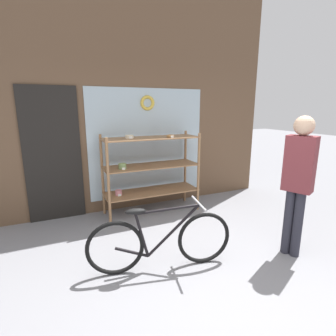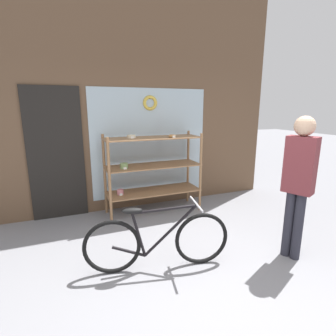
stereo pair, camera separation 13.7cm
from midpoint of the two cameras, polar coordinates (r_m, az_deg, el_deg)
name	(u,v)px [view 1 (the left image)]	position (r m, az deg, el deg)	size (l,w,h in m)	color
ground_plane	(223,298)	(2.84, 10.42, -26.01)	(30.00, 30.00, 0.00)	gray
storefront_facade	(133,99)	(4.64, -8.45, 14.71)	(5.17, 0.13, 3.96)	brown
display_case	(150,167)	(4.41, -4.82, 0.31)	(1.59, 0.53, 1.36)	#8E6642
bicycle	(161,241)	(3.01, -2.98, -15.57)	(1.61, 0.49, 0.76)	black
pedestrian	(298,176)	(3.37, 25.47, -1.59)	(0.29, 0.37, 1.69)	#282833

